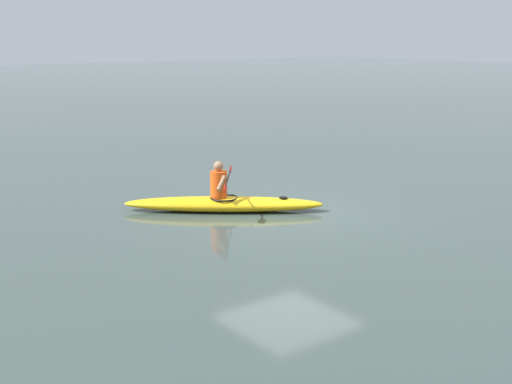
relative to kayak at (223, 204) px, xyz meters
name	(u,v)px	position (x,y,z in m)	size (l,w,h in m)	color
ground_plane	(289,212)	(-1.06, 0.94, -0.16)	(160.00, 160.00, 0.00)	#384742
kayak	(223,204)	(0.00, 0.00, 0.00)	(3.78, 3.23, 0.31)	#EAB214
kayaker	(220,182)	(0.06, -0.05, 0.49)	(1.52, 1.87, 0.78)	#E04C14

